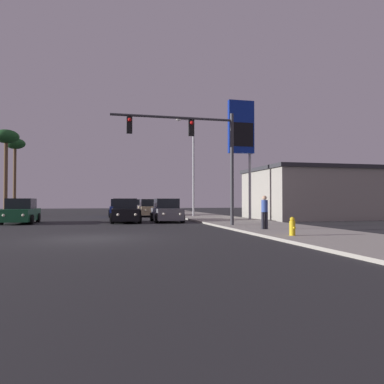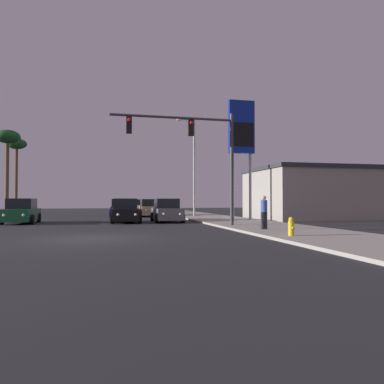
# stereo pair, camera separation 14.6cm
# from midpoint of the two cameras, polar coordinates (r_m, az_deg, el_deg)

# --- Properties ---
(ground_plane) EXTENTS (120.00, 120.00, 0.00)m
(ground_plane) POSITION_cam_midpoint_polar(r_m,az_deg,el_deg) (15.79, -15.13, -6.87)
(ground_plane) COLOR #28282B
(sidewalk_right) EXTENTS (5.00, 60.00, 0.12)m
(sidewalk_right) POSITION_cam_midpoint_polar(r_m,az_deg,el_deg) (27.26, 6.12, -4.42)
(sidewalk_right) COLOR #9E998E
(sidewalk_right) RESTS_ON ground
(building_gas_station) EXTENTS (10.30, 8.30, 4.30)m
(building_gas_station) POSITION_cam_midpoint_polar(r_m,az_deg,el_deg) (33.49, 18.32, -0.18)
(building_gas_station) COLOR gray
(building_gas_station) RESTS_ON ground
(car_grey) EXTENTS (2.04, 4.32, 1.68)m
(car_grey) POSITION_cam_midpoint_polar(r_m,az_deg,el_deg) (27.14, -3.70, -2.95)
(car_grey) COLOR slate
(car_grey) RESTS_ON ground
(car_white) EXTENTS (2.04, 4.33, 1.68)m
(car_white) POSITION_cam_midpoint_polar(r_m,az_deg,el_deg) (46.62, -7.76, -2.25)
(car_white) COLOR silver
(car_white) RESTS_ON ground
(car_blue) EXTENTS (2.04, 4.34, 1.68)m
(car_blue) POSITION_cam_midpoint_polar(r_m,az_deg,el_deg) (36.01, -10.74, -2.52)
(car_blue) COLOR navy
(car_blue) RESTS_ON ground
(car_green) EXTENTS (2.04, 4.33, 1.68)m
(car_green) POSITION_cam_midpoint_polar(r_m,az_deg,el_deg) (27.75, -24.43, -2.80)
(car_green) COLOR #195933
(car_green) RESTS_ON ground
(car_tan) EXTENTS (2.04, 4.32, 1.68)m
(car_tan) POSITION_cam_midpoint_polar(r_m,az_deg,el_deg) (36.67, -6.36, -2.52)
(car_tan) COLOR tan
(car_tan) RESTS_ON ground
(car_black) EXTENTS (2.04, 4.34, 1.68)m
(car_black) POSITION_cam_midpoint_polar(r_m,az_deg,el_deg) (26.67, -10.00, -2.96)
(car_black) COLOR black
(car_black) RESTS_ON ground
(traffic_light_mast) EXTENTS (7.06, 0.36, 6.50)m
(traffic_light_mast) POSITION_cam_midpoint_polar(r_m,az_deg,el_deg) (21.50, 1.18, 7.17)
(traffic_light_mast) COLOR #38383D
(traffic_light_mast) RESTS_ON sidewalk_right
(street_lamp) EXTENTS (1.74, 0.24, 9.00)m
(street_lamp) POSITION_cam_midpoint_polar(r_m,az_deg,el_deg) (34.47, 0.23, 4.65)
(street_lamp) COLOR #99999E
(street_lamp) RESTS_ON sidewalk_right
(gas_station_sign) EXTENTS (2.00, 0.42, 9.00)m
(gas_station_sign) POSITION_cam_midpoint_polar(r_m,az_deg,el_deg) (28.89, 7.68, 8.82)
(gas_station_sign) COLOR #99999E
(gas_station_sign) RESTS_ON sidewalk_right
(fire_hydrant) EXTENTS (0.24, 0.34, 0.76)m
(fire_hydrant) POSITION_cam_midpoint_polar(r_m,az_deg,el_deg) (15.77, 15.13, -5.10)
(fire_hydrant) COLOR gold
(fire_hydrant) RESTS_ON sidewalk_right
(pedestrian_on_sidewalk) EXTENTS (0.34, 0.32, 1.67)m
(pedestrian_on_sidewalk) POSITION_cam_midpoint_polar(r_m,az_deg,el_deg) (19.01, 11.13, -2.81)
(pedestrian_on_sidewalk) COLOR #23232D
(pedestrian_on_sidewalk) RESTS_ON sidewalk_right
(palm_tree_far) EXTENTS (2.40, 2.40, 9.22)m
(palm_tree_far) POSITION_cam_midpoint_polar(r_m,az_deg,el_deg) (51.24, -25.10, 6.08)
(palm_tree_far) COLOR brown
(palm_tree_far) RESTS_ON ground
(palm_tree_mid) EXTENTS (2.40, 2.40, 8.49)m
(palm_tree_mid) POSITION_cam_midpoint_polar(r_m,az_deg,el_deg) (41.20, -26.22, 6.95)
(palm_tree_mid) COLOR brown
(palm_tree_mid) RESTS_ON ground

